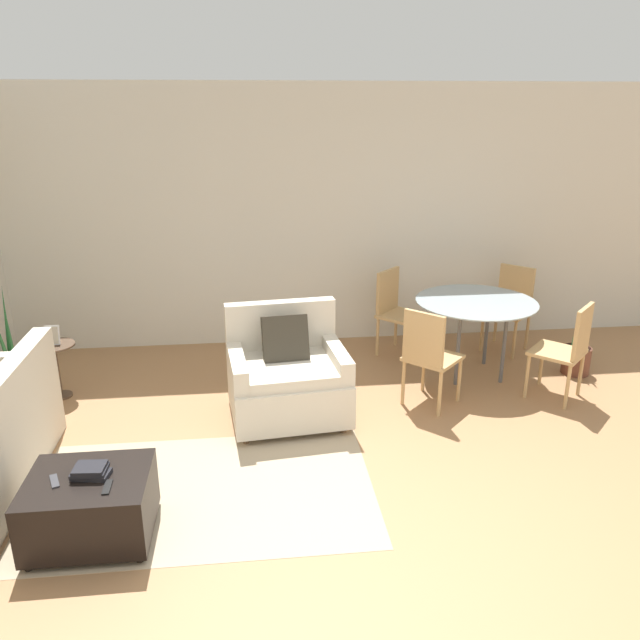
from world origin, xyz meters
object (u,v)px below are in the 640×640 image
ottoman (90,505)px  side_table (56,361)px  dining_table (476,309)px  dining_chair_far_right (511,303)px  tv_remote_primary (107,487)px  dining_chair_near_right (568,346)px  potted_plant_small (577,355)px  potted_plant (5,375)px  dining_chair_far_left (395,307)px  dining_chair_near_left (428,352)px  armchair (287,377)px  tv_remote_secondary (54,481)px  picture_frame (52,335)px  book_stack (90,471)px

ottoman → side_table: (-0.75, 2.05, 0.12)m
dining_table → dining_chair_far_right: dining_chair_far_right is taller
tv_remote_primary → dining_chair_far_right: size_ratio=0.16×
dining_chair_near_right → potted_plant_small: (0.41, 0.53, -0.32)m
potted_plant → dining_chair_far_left: (3.70, 0.76, 0.26)m
ottoman → potted_plant: (-1.18, 1.99, 0.03)m
dining_chair_far_left → dining_chair_far_right: 1.27m
dining_chair_near_left → armchair: bearing=-178.2°
side_table → ottoman: bearing=-69.9°
dining_chair_near_left → dining_chair_far_right: size_ratio=1.00×
dining_chair_near_right → dining_chair_far_left: (-1.27, 1.27, 0.00)m
tv_remote_secondary → picture_frame: bearing=105.4°
side_table → dining_chair_far_right: size_ratio=0.57×
potted_plant_small → dining_chair_near_left: bearing=-162.3°
tv_remote_secondary → side_table: side_table is taller
dining_table → dining_chair_far_right: bearing=45.0°
armchair → tv_remote_secondary: 2.08m
dining_chair_near_left → dining_chair_far_left: (0.00, 1.27, 0.00)m
tv_remote_primary → armchair: bearing=53.8°
book_stack → dining_chair_near_right: dining_chair_near_right is taller
dining_chair_near_left → dining_chair_far_right: (1.27, 1.27, 0.00)m
potted_plant → dining_chair_near_left: size_ratio=1.22×
book_stack → dining_table: 3.77m
armchair → tv_remote_secondary: (-1.47, -1.47, 0.07)m
potted_plant_small → dining_chair_far_left: bearing=156.3°
book_stack → side_table: side_table is taller
armchair → dining_chair_near_right: armchair is taller
ottoman → tv_remote_primary: bearing=-39.1°
potted_plant → tv_remote_primary: bearing=-57.8°
picture_frame → potted_plant_small: bearing=-0.4°
picture_frame → dining_chair_near_left: 3.31m
potted_plant_small → armchair: bearing=-168.8°
tv_remote_secondary → picture_frame: picture_frame is taller
picture_frame → potted_plant: bearing=-172.1°
tv_remote_primary → tv_remote_secondary: 0.34m
potted_plant_small → potted_plant: bearing=-179.7°
potted_plant_small → ottoman: bearing=-154.3°
tv_remote_primary → dining_chair_far_left: size_ratio=0.16×
dining_chair_near_right → potted_plant_small: bearing=52.6°
ottoman → dining_chair_near_right: bearing=21.4°
tv_remote_primary → potted_plant: bearing=122.2°
potted_plant → side_table: (0.44, 0.06, 0.10)m
potted_plant_small → dining_chair_near_right: bearing=-127.4°
picture_frame → dining_chair_near_right: 4.56m
ottoman → dining_table: 3.82m
tv_remote_secondary → potted_plant_small: bearing=25.0°
tv_remote_primary → side_table: (-0.89, 2.17, -0.07)m
picture_frame → dining_chair_near_right: (4.53, -0.57, -0.08)m
dining_chair_far_right → picture_frame: bearing=-171.2°
tv_remote_secondary → dining_chair_far_right: (3.96, 2.77, 0.09)m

